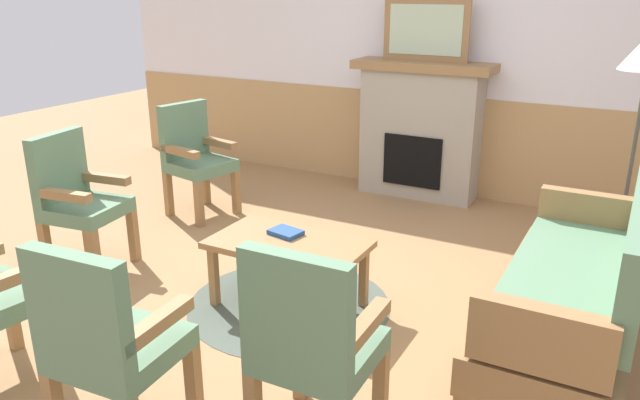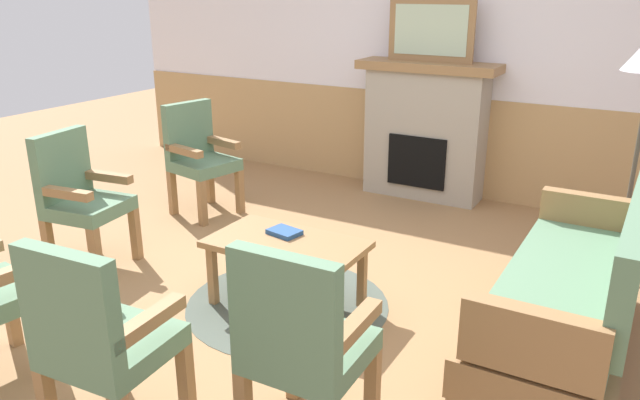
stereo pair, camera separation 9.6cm
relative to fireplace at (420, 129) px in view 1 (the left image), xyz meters
name	(u,v)px [view 1 (the left image)]	position (x,y,z in m)	size (l,w,h in m)	color
ground_plane	(295,293)	(0.00, -2.35, -0.65)	(14.00, 14.00, 0.00)	#997047
wall_back	(433,55)	(0.00, 0.25, 0.66)	(7.20, 0.14, 2.70)	white
fireplace	(420,129)	(0.00, 0.00, 0.00)	(1.30, 0.44, 1.28)	#A39989
framed_picture	(426,30)	(0.00, 0.00, 0.91)	(0.80, 0.04, 0.56)	olive
couch	(576,288)	(1.69, -2.23, -0.26)	(0.70, 1.80, 0.98)	olive
coffee_table	(288,250)	(0.05, -2.50, -0.27)	(0.96, 0.56, 0.44)	olive
round_rug	(289,304)	(0.05, -2.50, -0.65)	(1.30, 1.30, 0.01)	#4C564C
book_on_table	(286,232)	(-0.02, -2.41, -0.20)	(0.20, 0.15, 0.03)	navy
armchair_near_fireplace	(195,155)	(-1.56, -1.43, -0.11)	(0.57, 0.57, 0.98)	olive
armchair_by_window_left	(77,196)	(-1.56, -2.71, -0.11)	(0.54, 0.54, 0.98)	olive
armchair_front_left	(107,339)	(0.04, -3.95, -0.11)	(0.51, 0.51, 0.98)	olive
armchair_corner_left	(311,341)	(0.80, -3.56, -0.11)	(0.49, 0.49, 0.98)	olive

